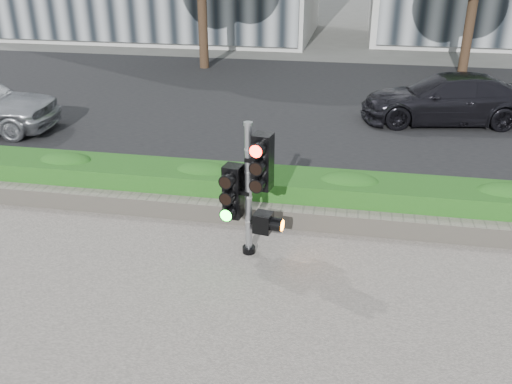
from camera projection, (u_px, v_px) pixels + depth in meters
ground at (238, 285)px, 7.96m from camera, size 120.00×120.00×0.00m
road at (306, 103)px, 16.88m from camera, size 60.00×13.00×0.02m
curb at (272, 192)px, 10.75m from camera, size 60.00×0.25×0.12m
stone_wall at (261, 214)px, 9.57m from camera, size 12.00×0.32×0.34m
hedge at (267, 191)px, 10.08m from camera, size 12.00×1.00×0.68m
traffic_signal at (251, 183)px, 8.24m from camera, size 0.78×0.61×2.19m
car_dark at (446, 99)px, 14.82m from camera, size 4.77×2.46×1.32m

